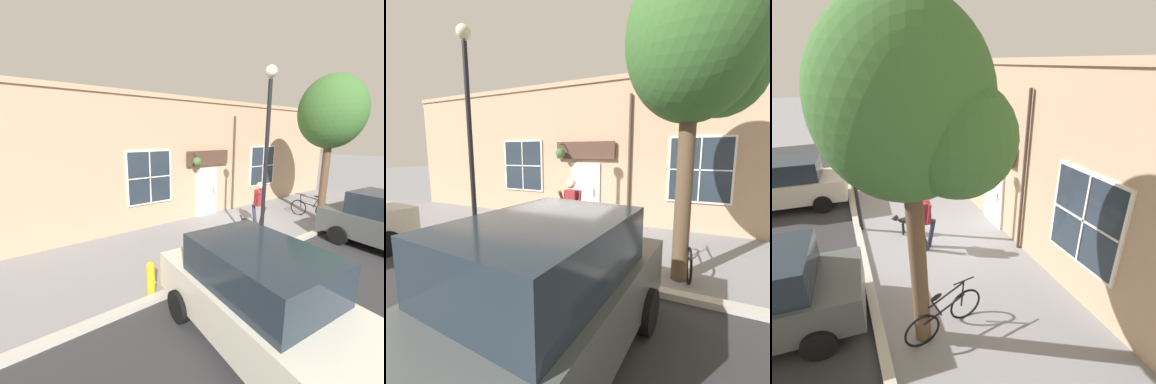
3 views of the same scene
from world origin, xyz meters
TOP-DOWN VIEW (x-y plane):
  - ground_plane at (0.00, 0.00)m, footprint 90.00×90.00m
  - storefront_facade at (-2.34, -0.01)m, footprint 0.95×18.00m
  - pedestrian_walking at (0.26, 0.18)m, footprint 0.58×0.59m
  - dog_on_leash at (0.58, -0.82)m, footprint 1.03×0.47m
  - street_tree_by_curb at (1.10, 3.10)m, footprint 2.65×2.45m
  - leaning_bicycle at (0.78, 3.02)m, footprint 1.70×0.43m
  - parked_car_nearest_curb at (4.15, -4.39)m, footprint 4.44×2.22m
  - street_lamp at (1.87, -1.65)m, footprint 0.32×0.32m
  - fire_hydrant at (1.71, -5.18)m, footprint 0.34×0.20m

SIDE VIEW (x-z plane):
  - ground_plane at x=0.00m, z-range 0.00..0.00m
  - leaning_bicycle at x=0.78m, z-range -0.12..0.88m
  - fire_hydrant at x=1.71m, z-range 0.01..0.78m
  - dog_on_leash at x=0.58m, z-range 0.12..0.78m
  - parked_car_nearest_curb at x=4.15m, z-range 0.00..1.75m
  - pedestrian_walking at x=0.26m, z-range 0.19..1.96m
  - storefront_facade at x=-2.34m, z-range 0.00..4.97m
  - street_lamp at x=1.87m, z-range 0.77..6.01m
  - street_tree_by_curb at x=1.10m, z-range 1.35..7.12m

